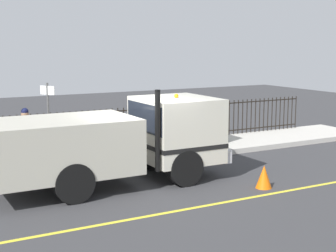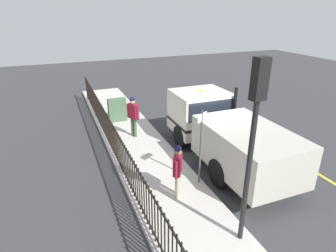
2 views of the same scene
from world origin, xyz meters
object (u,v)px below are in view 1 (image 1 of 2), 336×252
at_px(utility_cabinet, 215,126).
at_px(traffic_cone, 264,177).
at_px(worker_standing, 167,117).
at_px(street_sign, 48,117).
at_px(work_truck, 122,137).
at_px(pedestrian_distant, 26,130).

bearing_deg(utility_cabinet, traffic_cone, 159.74).
height_order(worker_standing, traffic_cone, worker_standing).
bearing_deg(street_sign, work_truck, -137.62).
bearing_deg(street_sign, pedestrian_distant, 23.61).
relative_size(work_truck, street_sign, 2.57).
bearing_deg(worker_standing, work_truck, 13.92).
relative_size(worker_standing, traffic_cone, 2.99).
bearing_deg(work_truck, utility_cabinet, 120.50).
distance_m(worker_standing, pedestrian_distant, 4.65).
relative_size(utility_cabinet, street_sign, 0.47).
height_order(worker_standing, utility_cabinet, worker_standing).
distance_m(worker_standing, utility_cabinet, 2.17).
height_order(work_truck, traffic_cone, work_truck).
height_order(pedestrian_distant, utility_cabinet, pedestrian_distant).
distance_m(work_truck, utility_cabinet, 5.65).
distance_m(pedestrian_distant, traffic_cone, 6.85).
height_order(worker_standing, pedestrian_distant, worker_standing).
bearing_deg(pedestrian_distant, work_truck, -21.61).
xyz_separation_m(utility_cabinet, street_sign, (-1.23, 6.33, 0.95)).
xyz_separation_m(pedestrian_distant, traffic_cone, (-4.70, -4.90, -0.91)).
distance_m(pedestrian_distant, utility_cabinet, 6.77).
height_order(worker_standing, street_sign, street_sign).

